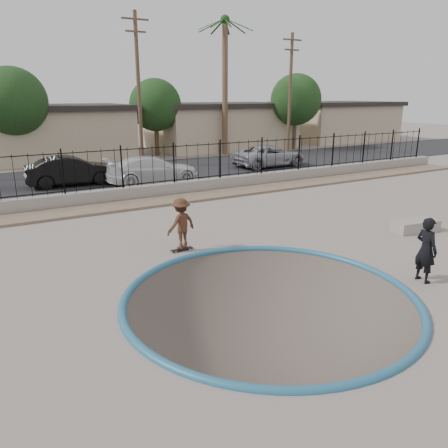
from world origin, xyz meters
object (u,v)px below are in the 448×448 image
car_c (153,170)px  car_d (269,156)px  car_b (72,171)px  skater (181,227)px  skateboard (182,249)px  concrete_ledge (415,226)px  videographer (426,250)px

car_c → car_d: size_ratio=0.98×
car_b → car_c: size_ratio=0.93×
skater → skateboard: 0.73m
skater → car_b: (-0.83, 12.00, 0.01)m
concrete_ledge → car_b: bearing=121.6°
videographer → car_c: videographer is taller
car_d → skateboard: bearing=132.6°
skater → concrete_ledge: bearing=148.5°
skater → car_d: 16.84m
skater → car_d: skater is taller
skateboard → car_d: car_d is taller
videographer → car_b: 17.95m
concrete_ledge → car_b: (-8.79, 14.26, 0.59)m
skater → videographer: bearing=115.1°
car_b → car_c: car_b is taller
concrete_ledge → car_c: (-4.90, 12.66, 0.56)m
skater → skateboard: skater is taller
skater → videographer: (4.45, -5.15, 0.07)m
videographer → car_c: (-1.40, 15.55, -0.09)m
concrete_ledge → car_c: bearing=111.2°
skater → car_b: bearing=-101.7°
skateboard → car_c: (3.05, 10.40, 0.71)m
concrete_ledge → car_b: 16.76m
concrete_ledge → car_d: bearing=74.9°
videographer → car_b: size_ratio=0.37×
skater → concrete_ledge: (7.95, -2.26, -0.58)m
skateboard → car_d: bearing=41.6°
car_d → car_c: bearing=97.5°
skater → car_d: bearing=-150.3°
concrete_ledge → videographer: bearing=-140.4°
videographer → skater: bearing=46.3°
car_b → car_c: bearing=-110.1°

